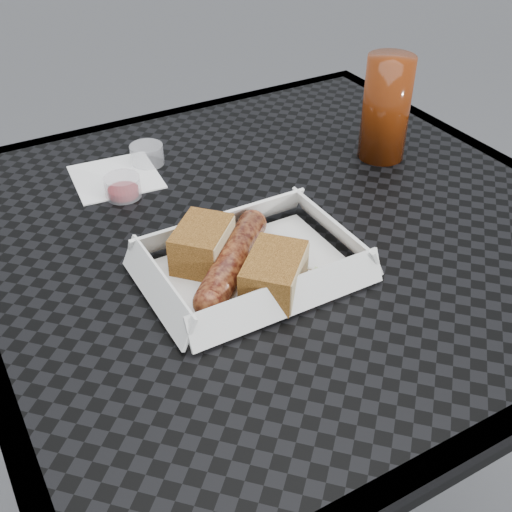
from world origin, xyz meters
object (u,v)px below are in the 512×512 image
Objects in this scene: bratwurst at (233,260)px; drink_glass at (386,108)px; food_tray at (252,271)px; patio_table at (279,265)px.

bratwurst is 0.96× the size of drink_glass.
drink_glass reaches higher than food_tray.
patio_table is at bearing -161.51° from drink_glass.
food_tray reaches higher than patio_table.
bratwurst is (-0.11, -0.07, 0.10)m from patio_table.
patio_table is 3.64× the size of food_tray.
food_tray is at bearing -137.43° from patio_table.
drink_glass is at bearing 24.06° from bratwurst.
drink_glass is (0.23, 0.08, 0.15)m from patio_table.
drink_glass reaches higher than bratwurst.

